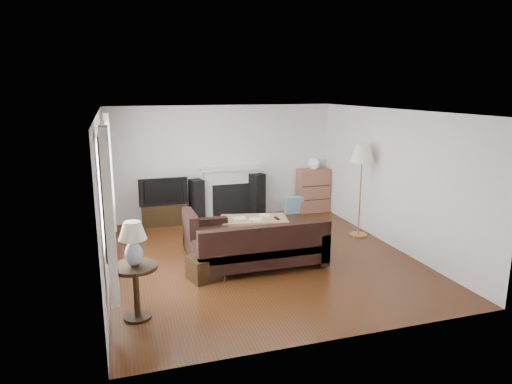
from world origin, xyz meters
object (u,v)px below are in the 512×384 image
object	(u,v)px
coffee_table	(254,230)
side_table	(136,292)
sectional_sofa	(260,246)
bookshelf	(313,190)
floor_lamp	(360,191)
tv_stand	(164,214)

from	to	relation	value
coffee_table	side_table	world-z (taller)	side_table
sectional_sofa	side_table	distance (m)	2.29
bookshelf	coffee_table	size ratio (longest dim) A/B	0.83
bookshelf	floor_lamp	bearing A→B (deg)	-86.67
bookshelf	floor_lamp	world-z (taller)	floor_lamp
tv_stand	floor_lamp	distance (m)	4.13
coffee_table	side_table	size ratio (longest dim) A/B	1.72
tv_stand	sectional_sofa	distance (m)	3.15
coffee_table	sectional_sofa	bearing A→B (deg)	-91.73
tv_stand	floor_lamp	size ratio (longest dim) A/B	0.50
tv_stand	coffee_table	distance (m)	2.26
coffee_table	floor_lamp	xyz separation A→B (m)	(2.09, -0.23, 0.67)
side_table	sectional_sofa	bearing A→B (deg)	29.57
bookshelf	side_table	size ratio (longest dim) A/B	1.43
sectional_sofa	floor_lamp	xyz separation A→B (m)	(2.37, 0.98, 0.54)
coffee_table	tv_stand	bearing A→B (deg)	142.89
sectional_sofa	coffee_table	bearing A→B (deg)	77.09
tv_stand	sectional_sofa	world-z (taller)	sectional_sofa
tv_stand	bookshelf	distance (m)	3.49
tv_stand	coffee_table	size ratio (longest dim) A/B	0.74
coffee_table	floor_lamp	bearing A→B (deg)	4.84
bookshelf	side_table	xyz separation A→B (m)	(-4.25, -4.06, -0.15)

